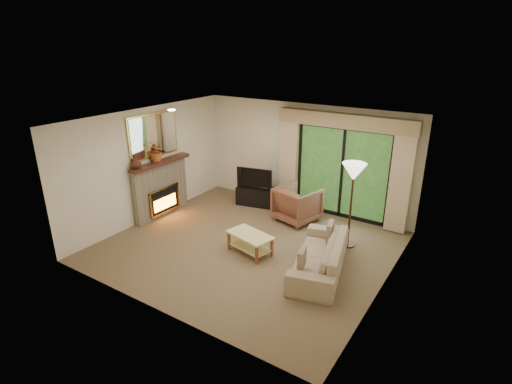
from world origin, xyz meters
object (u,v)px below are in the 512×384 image
Objects in this scene: media_console at (256,196)px; armchair at (297,204)px; sofa at (320,255)px; coffee_table at (250,243)px.

armchair is (1.34, -0.28, 0.18)m from media_console.
sofa is at bearing 142.37° from armchair.
media_console is 0.45× the size of sofa.
media_console is 1.38m from armchair.
media_console is at bearing 2.21° from armchair.
media_console is 1.03× the size of coffee_table.
armchair reaches higher than coffee_table.
sofa is (1.34, -1.70, -0.11)m from armchair.
sofa is at bearing -48.64° from media_console.
coffee_table is (1.27, -2.16, -0.03)m from media_console.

